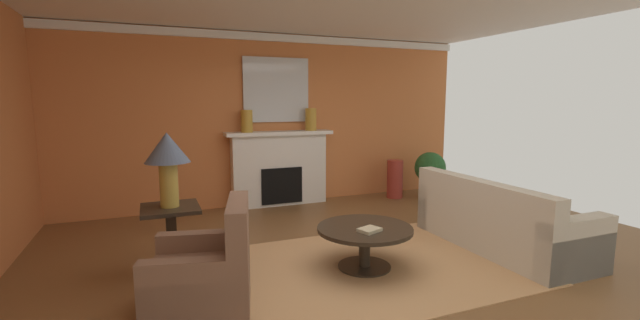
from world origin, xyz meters
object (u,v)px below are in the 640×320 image
(mantel_mirror, at_px, (276,90))
(side_table, at_px, (172,235))
(armchair_near_window, at_px, (206,278))
(vase_mantel_left, at_px, (247,121))
(table_lamp, at_px, (167,155))
(potted_plant, at_px, (430,171))
(vase_mantel_right, at_px, (311,119))
(fireplace, at_px, (280,170))
(coffee_table, at_px, (365,238))
(sofa, at_px, (498,224))
(vase_tall_corner, at_px, (395,179))

(mantel_mirror, xyz_separation_m, side_table, (-1.85, -2.45, -1.53))
(armchair_near_window, relative_size, vase_mantel_left, 2.70)
(table_lamp, bearing_deg, potted_plant, 21.65)
(vase_mantel_right, bearing_deg, mantel_mirror, 162.82)
(fireplace, relative_size, vase_mantel_right, 4.78)
(coffee_table, bearing_deg, side_table, 161.13)
(sofa, bearing_deg, vase_mantel_right, 112.57)
(fireplace, bearing_deg, vase_mantel_left, -174.84)
(table_lamp, bearing_deg, armchair_near_window, -78.01)
(coffee_table, bearing_deg, mantel_mirror, 90.46)
(fireplace, distance_m, vase_mantel_right, 1.01)
(fireplace, height_order, vase_tall_corner, fireplace)
(fireplace, bearing_deg, vase_tall_corner, -8.16)
(fireplace, bearing_deg, sofa, -59.45)
(mantel_mirror, relative_size, armchair_near_window, 1.16)
(table_lamp, xyz_separation_m, vase_mantel_right, (2.40, 2.28, 0.22))
(armchair_near_window, distance_m, table_lamp, 1.36)
(vase_mantel_left, bearing_deg, potted_plant, -8.31)
(coffee_table, height_order, vase_mantel_right, vase_mantel_right)
(side_table, bearing_deg, fireplace, 51.45)
(coffee_table, height_order, vase_mantel_left, vase_mantel_left)
(mantel_mirror, height_order, vase_tall_corner, mantel_mirror)
(coffee_table, bearing_deg, table_lamp, 161.13)
(fireplace, height_order, vase_mantel_right, vase_mantel_right)
(armchair_near_window, distance_m, potted_plant, 5.16)
(armchair_near_window, bearing_deg, table_lamp, 101.99)
(coffee_table, distance_m, vase_mantel_right, 3.16)
(vase_mantel_right, bearing_deg, vase_mantel_left, 180.00)
(table_lamp, relative_size, vase_mantel_left, 2.10)
(armchair_near_window, distance_m, vase_mantel_right, 4.09)
(coffee_table, xyz_separation_m, vase_mantel_right, (0.53, 2.92, 1.10))
(mantel_mirror, bearing_deg, vase_tall_corner, -11.37)
(fireplace, height_order, sofa, fireplace)
(side_table, height_order, potted_plant, potted_plant)
(mantel_mirror, distance_m, potted_plant, 3.12)
(table_lamp, height_order, vase_mantel_left, vase_mantel_left)
(mantel_mirror, relative_size, sofa, 0.53)
(mantel_mirror, bearing_deg, fireplace, -90.00)
(vase_mantel_left, bearing_deg, mantel_mirror, 17.18)
(mantel_mirror, distance_m, vase_mantel_left, 0.76)
(vase_mantel_right, xyz_separation_m, potted_plant, (2.14, -0.47, -0.95))
(sofa, bearing_deg, coffee_table, 177.83)
(vase_tall_corner, bearing_deg, mantel_mirror, 168.63)
(vase_tall_corner, bearing_deg, vase_mantel_left, 174.59)
(armchair_near_window, bearing_deg, vase_tall_corner, 38.87)
(fireplace, relative_size, vase_tall_corner, 2.61)
(vase_mantel_left, height_order, vase_mantel_right, vase_mantel_right)
(potted_plant, bearing_deg, coffee_table, -137.47)
(vase_mantel_left, bearing_deg, side_table, -119.79)
(table_lamp, bearing_deg, side_table, 172.87)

